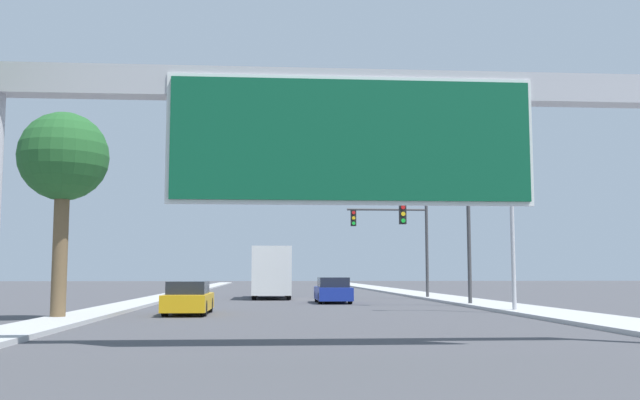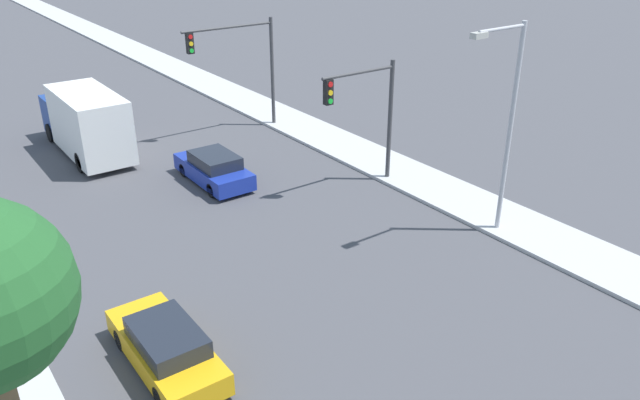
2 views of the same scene
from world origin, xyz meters
The scene contains 7 objects.
sidewalk_right centered at (9.50, 60.00, 0.07)m, with size 3.00×120.00×0.15m.
car_mid_center centered at (1.75, 42.43, 0.69)m, with size 1.88×4.65×1.46m.
car_mid_right centered at (-5.25, 31.64, 0.65)m, with size 1.75×4.66×1.37m.
truck_box_primary centered at (-1.75, 49.57, 1.72)m, with size 2.50×8.06×3.40m.
traffic_light_near_intersection centered at (7.23, 38.00, 3.79)m, with size 3.89×0.32×5.64m.
traffic_light_mid_block centered at (6.75, 48.00, 4.25)m, with size 5.41×0.32×6.18m.
street_lamp_right centered at (8.25, 31.59, 4.83)m, with size 2.67×0.28×8.10m.
Camera 2 is at (-9.91, 18.00, 11.61)m, focal length 35.00 mm.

